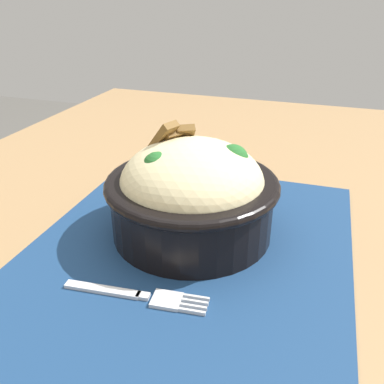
# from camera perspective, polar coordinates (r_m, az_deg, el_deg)

# --- Properties ---
(table) EXTENTS (1.37, 0.85, 0.76)m
(table) POSITION_cam_1_polar(r_m,az_deg,el_deg) (0.47, -3.44, -16.31)
(table) COLOR #99754C
(table) RESTS_ON ground_plane
(placemat) EXTENTS (0.44, 0.34, 0.00)m
(placemat) POSITION_cam_1_polar(r_m,az_deg,el_deg) (0.43, -1.17, -9.10)
(placemat) COLOR navy
(placemat) RESTS_ON table
(bowl) EXTENTS (0.22, 0.22, 0.12)m
(bowl) POSITION_cam_1_polar(r_m,az_deg,el_deg) (0.45, -0.01, -0.03)
(bowl) COLOR black
(bowl) RESTS_ON placemat
(fork) EXTENTS (0.03, 0.13, 0.00)m
(fork) POSITION_cam_1_polar(r_m,az_deg,el_deg) (0.38, -6.92, -14.04)
(fork) COLOR silver
(fork) RESTS_ON placemat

